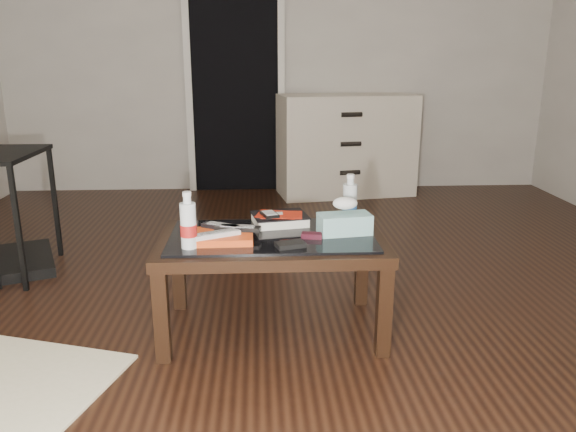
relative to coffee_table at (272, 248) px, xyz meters
name	(u,v)px	position (x,y,z in m)	size (l,w,h in m)	color
ground	(297,292)	(0.14, 0.42, -0.40)	(5.00, 5.00, 0.00)	black
doorway	(235,79)	(-0.26, 2.88, 0.63)	(0.90, 0.08, 2.07)	black
coffee_table	(272,248)	(0.00, 0.00, 0.00)	(1.00, 0.60, 0.46)	black
dresser	(346,145)	(0.74, 2.65, 0.05)	(1.26, 0.68, 0.90)	beige
magazines	(220,237)	(-0.22, -0.06, 0.08)	(0.28, 0.21, 0.03)	#DE4514
remote_silver	(217,234)	(-0.23, -0.10, 0.11)	(0.20, 0.05, 0.02)	silver
remote_black_front	(238,228)	(-0.15, -0.02, 0.11)	(0.20, 0.05, 0.02)	black
remote_black_back	(223,226)	(-0.22, 0.00, 0.11)	(0.20, 0.05, 0.02)	black
textbook	(280,219)	(0.04, 0.17, 0.09)	(0.25, 0.20, 0.05)	black
dvd_mailers	(277,214)	(0.03, 0.17, 0.11)	(0.19, 0.14, 0.01)	#AC1D0B
ipod	(270,214)	(-0.01, 0.13, 0.12)	(0.06, 0.10, 0.02)	black
flip_phone	(312,236)	(0.17, -0.05, 0.08)	(0.09, 0.05, 0.02)	black
wallet	(290,245)	(0.07, -0.17, 0.07)	(0.12, 0.07, 0.02)	black
water_bottle_left	(188,220)	(-0.35, -0.15, 0.18)	(0.07, 0.07, 0.24)	white
water_bottle_right	(350,199)	(0.37, 0.16, 0.18)	(0.07, 0.07, 0.24)	silver
tissue_box	(344,224)	(0.33, 0.00, 0.11)	(0.23, 0.12, 0.09)	teal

